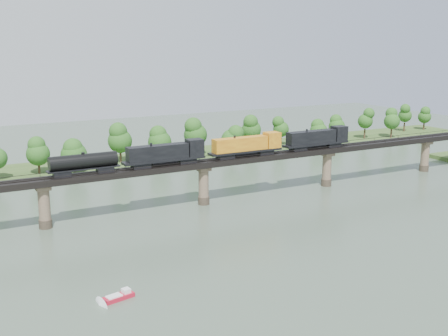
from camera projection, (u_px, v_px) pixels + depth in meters
name	position (u px, v px, depth m)	size (l,w,h in m)	color
ground	(266.00, 239.00, 120.05)	(400.00, 400.00, 0.00)	#3B4B3D
far_bank	(133.00, 162.00, 192.84)	(300.00, 24.00, 1.60)	#2F491D
bridge	(204.00, 184.00, 144.59)	(236.00, 30.00, 11.50)	#473A2D
bridge_superstructure	(203.00, 160.00, 143.18)	(220.00, 4.90, 0.75)	black
far_treeline	(113.00, 143.00, 183.42)	(289.06, 17.54, 13.60)	#382619
freight_train	(220.00, 148.00, 144.90)	(85.10, 3.32, 5.86)	black
motorboat	(119.00, 296.00, 92.18)	(5.48, 2.91, 1.46)	#B4142A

